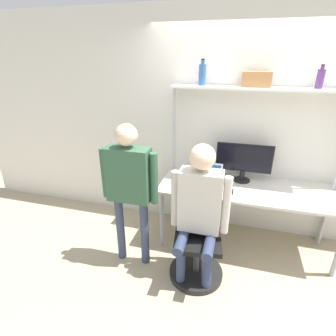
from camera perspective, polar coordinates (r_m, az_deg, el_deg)
name	(u,v)px	position (r m, az deg, el deg)	size (l,w,h in m)	color
ground_plane	(240,263)	(3.24, 15.40, -19.39)	(12.00, 12.00, 0.00)	tan
wall_back	(254,129)	(3.30, 18.16, 8.02)	(8.00, 0.06, 2.70)	silver
desk	(247,193)	(3.16, 16.87, -5.30)	(2.00, 0.73, 0.76)	beige
shelf_unit	(257,112)	(3.08, 18.77, 11.38)	(1.90, 0.26, 1.85)	white
monitor	(244,160)	(3.19, 16.17, 1.66)	(0.64, 0.20, 0.46)	black
laptop	(207,180)	(3.04, 8.59, -2.66)	(0.31, 0.26, 0.26)	#BCBCC1
cell_phone	(231,192)	(2.98, 13.45, -5.09)	(0.07, 0.15, 0.01)	silver
office_chair	(197,250)	(2.87, 6.31, -17.33)	(0.56, 0.56, 0.94)	black
person_seated	(199,205)	(2.50, 6.85, -7.97)	(0.57, 0.48, 1.45)	#2D3856
person_standing	(129,180)	(2.65, -8.45, -2.58)	(0.61, 0.21, 1.58)	#38425B
bottle_blue	(202,74)	(3.06, 7.49, 19.57)	(0.08, 0.08, 0.28)	#335999
bottle_purple	(320,78)	(3.12, 30.23, 16.49)	(0.07, 0.07, 0.23)	#593372
storage_box	(256,79)	(3.04, 18.66, 17.85)	(0.30, 0.17, 0.16)	#B27A47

